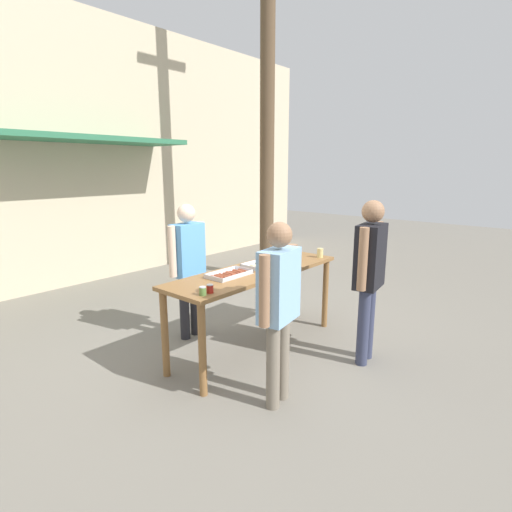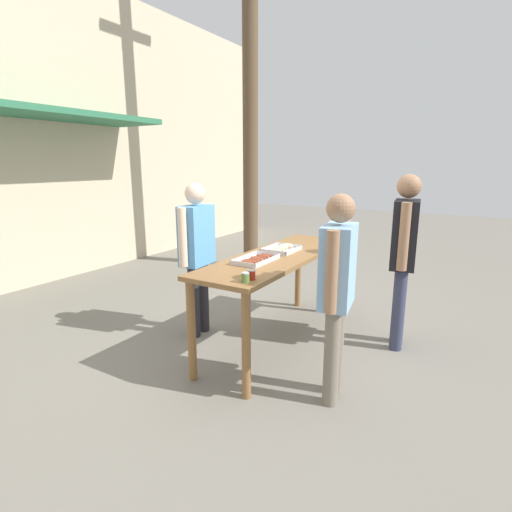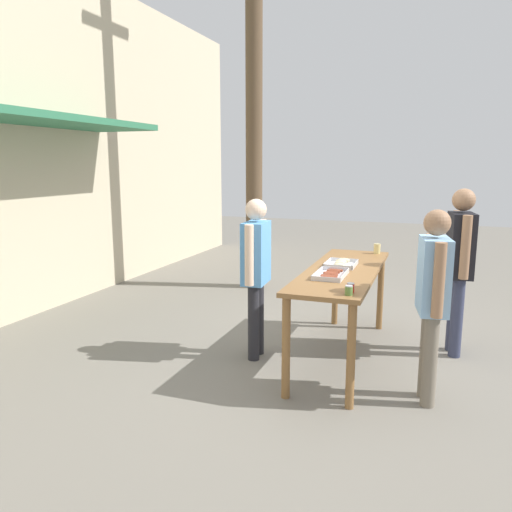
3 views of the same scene
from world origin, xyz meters
name	(u,v)px [view 2 (image 2 of 3)]	position (x,y,z in m)	size (l,w,h in m)	color
ground_plane	(278,340)	(0.00, 0.00, 0.00)	(24.00, 24.00, 0.00)	slate
building_facade_back	(26,127)	(0.00, 3.98, 2.26)	(12.00, 1.11, 4.50)	beige
serving_table	(279,266)	(0.00, 0.00, 0.78)	(2.19, 0.66, 0.90)	brown
food_tray_sausages	(256,260)	(-0.37, 0.05, 0.92)	(0.46, 0.26, 0.04)	silver
food_tray_buns	(282,249)	(0.14, 0.05, 0.93)	(0.38, 0.29, 0.06)	silver
condiment_jar_mustard	(245,278)	(-0.96, -0.22, 0.94)	(0.06, 0.06, 0.08)	#567A38
condiment_jar_ketchup	(251,275)	(-0.88, -0.22, 0.94)	(0.06, 0.06, 0.08)	#B22319
beer_cup	(334,235)	(0.96, -0.21, 0.96)	(0.07, 0.07, 0.11)	#DBC67A
person_server_behind_table	(197,246)	(-0.27, 0.80, 0.94)	(0.54, 0.23, 1.58)	#232328
person_customer_holding_hotdog	(337,282)	(-0.69, -0.83, 0.93)	(0.55, 0.27, 1.56)	#756B5B
person_customer_with_cup	(404,247)	(0.50, -1.06, 1.00)	(0.57, 0.27, 1.67)	#333851
utility_pole	(250,59)	(2.43, 1.81, 3.35)	(1.10, 0.25, 6.57)	brown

